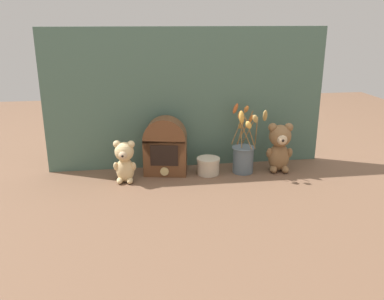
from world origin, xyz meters
The scene contains 7 objects.
ground_plane centered at (0.00, 0.00, 0.00)m, with size 4.00×4.00×0.00m, color brown.
backdrop_wall centered at (0.00, 0.17, 0.33)m, with size 1.34×0.02×0.67m.
teddy_bear_large centered at (0.42, 0.02, 0.12)m, with size 0.13×0.12×0.24m.
teddy_bear_medium centered at (-0.31, -0.01, 0.10)m, with size 0.11×0.10×0.19m.
flower_vase centered at (0.25, 0.03, 0.10)m, with size 0.16×0.19×0.32m.
vintage_radio centered at (-0.12, 0.06, 0.13)m, with size 0.21×0.14×0.27m.
decorative_tin_tall centered at (0.08, 0.03, 0.04)m, with size 0.11×0.11×0.08m.
Camera 1 is at (-0.26, -1.74, 0.70)m, focal length 38.00 mm.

